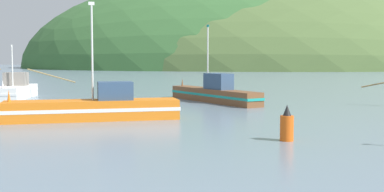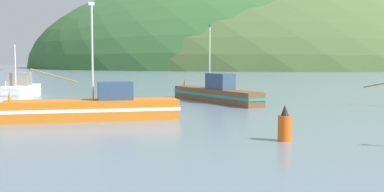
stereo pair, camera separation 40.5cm
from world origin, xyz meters
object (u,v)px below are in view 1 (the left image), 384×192
channel_buoy (287,126)px  fishing_boat_white (15,90)px  fishing_boat_orange (95,108)px  fishing_boat_brown (214,93)px

channel_buoy → fishing_boat_white: bearing=126.6°
fishing_boat_orange → channel_buoy: fishing_boat_orange is taller
fishing_boat_orange → fishing_boat_brown: size_ratio=0.92×
fishing_boat_white → channel_buoy: size_ratio=6.74×
fishing_boat_brown → channel_buoy: bearing=156.8°
fishing_boat_brown → channel_buoy: 19.95m
channel_buoy → fishing_boat_brown: bearing=91.9°
fishing_boat_orange → fishing_boat_white: bearing=-69.5°
fishing_boat_orange → fishing_boat_brown: 14.50m
fishing_boat_brown → channel_buoy: size_ratio=7.01×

